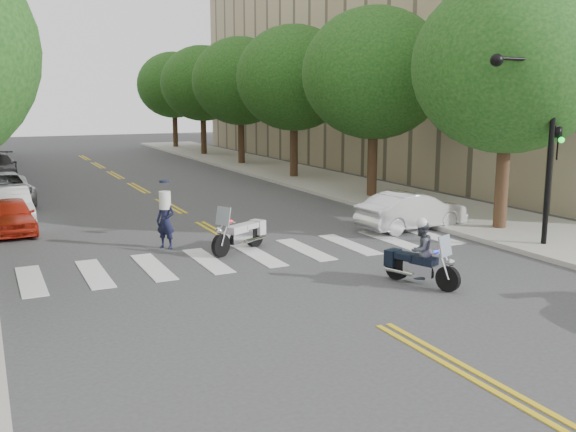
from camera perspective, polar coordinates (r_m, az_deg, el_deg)
ground at (r=13.32m, az=8.47°, el=-9.59°), size 140.00×140.00×0.00m
sidewalk_right at (r=36.60m, az=1.50°, el=3.52°), size 5.00×60.00×0.15m
building_right at (r=49.55m, az=17.36°, el=17.58°), size 26.00×44.00×22.00m
tree_r_0 at (r=22.80m, az=19.05°, el=12.50°), size 6.40×6.40×8.45m
tree_r_1 at (r=29.06m, az=7.69°, el=12.43°), size 6.40×6.40×8.45m
tree_r_2 at (r=36.02m, az=0.53°, el=12.15°), size 6.40×6.40×8.45m
tree_r_3 at (r=43.34m, az=-4.24°, el=11.85°), size 6.40×6.40×8.45m
tree_r_4 at (r=50.86m, az=-7.62°, el=11.60°), size 6.40×6.40×8.45m
tree_r_5 at (r=58.51m, az=-10.12°, el=11.38°), size 6.40×6.40×8.45m
traffic_signal_pole at (r=20.27m, az=21.53°, el=7.46°), size 2.82×0.42×6.00m
motorcycle_police at (r=16.03m, az=11.57°, el=-3.40°), size 0.97×2.02×1.69m
motorcycle_parked at (r=19.31m, az=-4.06°, el=-1.59°), size 2.07×1.31×1.45m
officer_standing at (r=19.79m, az=-10.82°, el=-0.45°), size 0.71×0.73×1.69m
convertible at (r=22.64m, az=10.96°, el=0.46°), size 4.14×1.75×1.33m
parked_car_a at (r=23.65m, az=-23.36°, el=0.03°), size 1.54×3.53×1.18m
parked_car_b at (r=25.12m, az=-23.53°, el=0.74°), size 1.56×4.04×1.31m
parked_car_c at (r=30.07m, az=-23.95°, el=2.23°), size 2.47×4.95×1.35m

